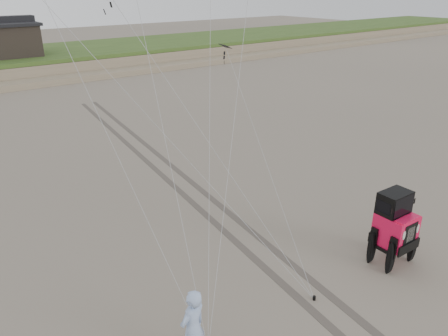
% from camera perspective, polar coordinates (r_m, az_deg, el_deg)
% --- Properties ---
extents(ground, '(160.00, 160.00, 0.00)m').
position_cam_1_polar(ground, '(12.09, 7.05, -16.55)').
color(ground, '#6B6054').
rests_on(ground, ground).
extents(jeep, '(2.33, 4.92, 1.79)m').
position_cam_1_polar(jeep, '(13.76, 21.33, -8.24)').
color(jeep, '#EE0F42').
rests_on(jeep, ground).
extents(man, '(0.78, 0.61, 1.90)m').
position_cam_1_polar(man, '(9.82, -4.09, -20.17)').
color(man, '#849DCC').
rests_on(man, ground).
extents(stake_aux, '(0.08, 0.08, 0.12)m').
position_cam_1_polar(stake_aux, '(12.16, 11.70, -16.30)').
color(stake_aux, black).
rests_on(stake_aux, ground).
extents(tire_tracks, '(5.22, 29.74, 0.01)m').
position_cam_1_polar(tire_tracks, '(18.55, -5.99, -1.57)').
color(tire_tracks, '#4C443D').
rests_on(tire_tracks, ground).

